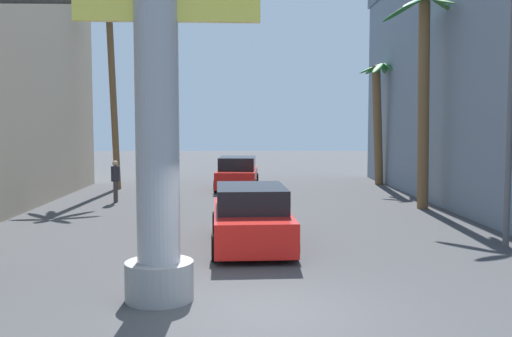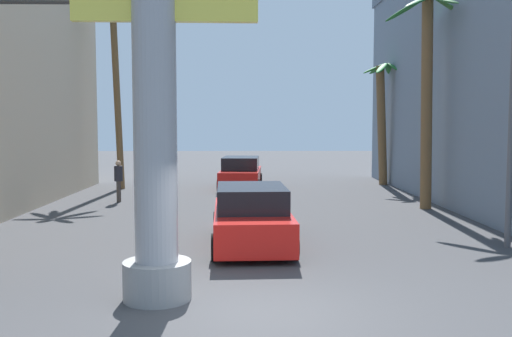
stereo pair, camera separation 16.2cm
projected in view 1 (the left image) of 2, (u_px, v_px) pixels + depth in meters
ground_plane at (251, 217)px, 19.37m from camera, size 93.89×93.89×0.00m
neon_sign_pole at (156, 18)px, 9.91m from camera, size 3.62×1.23×10.59m
street_lamp at (497, 75)px, 14.37m from camera, size 2.43×0.28×7.31m
traffic_light_mast at (39, 77)px, 12.62m from camera, size 5.35×0.32×5.95m
car_lead at (251, 217)px, 14.83m from camera, size 2.17×4.77×1.56m
car_far at (237, 174)px, 27.73m from camera, size 2.19×4.53×1.56m
palm_tree_mid_right at (424, 84)px, 21.04m from camera, size 3.10×3.32×7.85m
palm_tree_far_right at (379, 114)px, 29.31m from camera, size 2.39×2.19×6.30m
palm_tree_far_left at (113, 67)px, 27.19m from camera, size 2.96×2.98×9.00m
pedestrian_far_left at (115, 178)px, 22.95m from camera, size 0.35×0.35×1.69m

